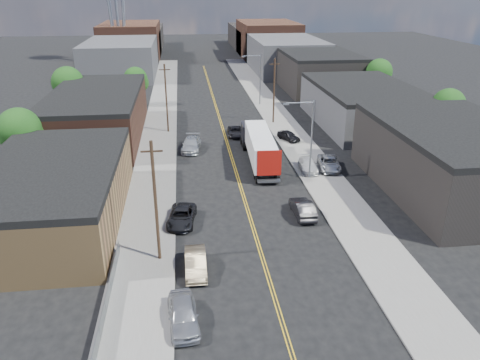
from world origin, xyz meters
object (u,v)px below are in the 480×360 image
object	(u,v)px
semi_truck	(258,144)
car_right_lot_a	(329,163)
car_ahead_truck	(235,132)
car_left_b	(196,263)
car_right_oncoming	(303,208)
car_right_lot_b	(308,165)
car_left_a	(183,314)
car_left_c	(182,216)
car_left_d	(191,144)
car_right_lot_c	(289,136)

from	to	relation	value
semi_truck	car_right_lot_a	bearing A→B (deg)	-23.63
car_right_lot_a	car_ahead_truck	xyz separation A→B (m)	(-9.50, 14.64, -0.22)
car_left_b	car_right_oncoming	distance (m)	13.22
car_left_b	car_right_oncoming	world-z (taller)	car_right_oncoming
car_left_b	car_right_lot_a	bearing A→B (deg)	49.67
car_right_lot_b	semi_truck	bearing A→B (deg)	146.21
car_left_a	car_left_c	xyz separation A→B (m)	(0.00, 13.99, -0.10)
car_right_oncoming	car_left_d	bearing A→B (deg)	-64.73
car_left_d	car_left_b	bearing A→B (deg)	-82.95
car_left_b	car_right_lot_b	bearing A→B (deg)	54.17
car_right_lot_c	car_ahead_truck	size ratio (longest dim) A/B	0.82
car_left_d	car_right_lot_a	world-z (taller)	car_left_d
semi_truck	car_left_b	distance (m)	24.81
car_left_b	car_right_lot_a	distance (m)	25.37
car_left_b	car_left_d	bearing A→B (deg)	89.13
semi_truck	car_right_lot_a	xyz separation A→B (m)	(7.90, -3.89, -1.44)
car_right_lot_a	semi_truck	bearing A→B (deg)	162.67
semi_truck	car_right_lot_b	distance (m)	6.86
car_right_lot_c	semi_truck	bearing A→B (deg)	-152.93
car_left_d	car_ahead_truck	bearing A→B (deg)	47.93
car_left_a	car_right_lot_a	distance (m)	30.75
car_right_lot_a	car_left_b	bearing A→B (deg)	-121.36
car_left_b	car_left_d	world-z (taller)	car_left_d
car_left_a	car_right_lot_a	xyz separation A→B (m)	(17.40, 25.35, 0.06)
car_left_b	car_right_oncoming	bearing A→B (deg)	38.08
car_left_a	car_right_lot_a	world-z (taller)	car_left_a
car_left_b	car_left_c	bearing A→B (deg)	97.06
car_left_b	car_ahead_truck	world-z (taller)	car_left_b
car_left_d	car_right_lot_b	world-z (taller)	car_left_d
car_right_lot_b	car_ahead_truck	world-z (taller)	car_right_lot_b
car_left_a	car_left_b	bearing A→B (deg)	75.94
car_right_oncoming	semi_truck	bearing A→B (deg)	-83.71
car_left_a	car_right_lot_b	world-z (taller)	car_left_a
car_left_c	car_right_lot_a	distance (m)	20.78
car_left_d	car_left_c	bearing A→B (deg)	-86.05
car_left_a	car_left_b	xyz separation A→B (m)	(1.00, 5.99, -0.05)
semi_truck	car_left_b	world-z (taller)	semi_truck
car_left_c	car_right_lot_b	bearing A→B (deg)	44.96
semi_truck	car_left_c	xyz separation A→B (m)	(-9.50, -15.26, -1.60)
car_left_c	car_left_d	xyz separation A→B (m)	(1.40, 20.53, 0.11)
car_right_lot_b	car_left_b	bearing A→B (deg)	-121.53
semi_truck	car_left_a	bearing A→B (deg)	-105.39
car_left_a	car_left_d	xyz separation A→B (m)	(1.40, 34.52, 0.01)
car_right_lot_c	car_left_b	bearing A→B (deg)	-140.88
car_left_b	car_left_d	distance (m)	28.53
car_left_b	car_ahead_truck	xyz separation A→B (m)	(6.90, 34.00, -0.10)
car_left_c	car_right_lot_a	xyz separation A→B (m)	(17.40, 11.36, 0.16)
car_right_lot_a	car_ahead_truck	distance (m)	17.45
car_left_a	car_right_lot_a	size ratio (longest dim) A/B	0.92
semi_truck	car_left_c	bearing A→B (deg)	-119.31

